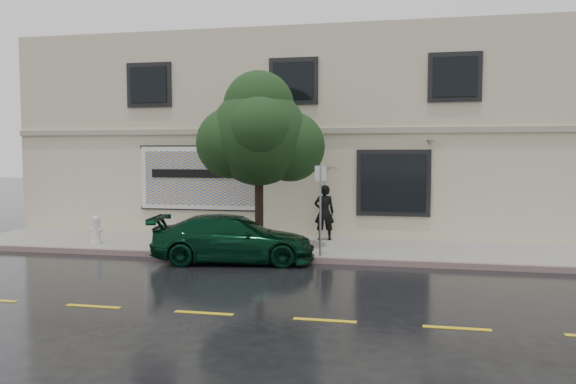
% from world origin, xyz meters
% --- Properties ---
extents(ground, '(90.00, 90.00, 0.00)m').
position_xyz_m(ground, '(0.00, 0.00, 0.00)').
color(ground, black).
rests_on(ground, ground).
extents(sidewalk, '(20.00, 3.50, 0.15)m').
position_xyz_m(sidewalk, '(0.00, 3.25, 0.07)').
color(sidewalk, gray).
rests_on(sidewalk, ground).
extents(curb, '(20.00, 0.18, 0.16)m').
position_xyz_m(curb, '(0.00, 1.50, 0.07)').
color(curb, slate).
rests_on(curb, ground).
extents(road_marking, '(19.00, 0.12, 0.01)m').
position_xyz_m(road_marking, '(0.00, -3.50, 0.01)').
color(road_marking, gold).
rests_on(road_marking, ground).
extents(building, '(20.00, 8.12, 7.00)m').
position_xyz_m(building, '(0.00, 9.00, 3.50)').
color(building, beige).
rests_on(building, ground).
extents(billboard, '(4.30, 0.16, 2.20)m').
position_xyz_m(billboard, '(-3.20, 4.92, 2.05)').
color(billboard, white).
rests_on(billboard, ground).
extents(car, '(4.52, 2.51, 1.25)m').
position_xyz_m(car, '(-0.89, 1.20, 0.62)').
color(car, black).
rests_on(car, ground).
extents(pedestrian, '(0.71, 0.55, 1.74)m').
position_xyz_m(pedestrian, '(1.08, 4.50, 1.02)').
color(pedestrian, black).
rests_on(pedestrian, sidewalk).
extents(umbrella, '(1.14, 1.14, 0.70)m').
position_xyz_m(umbrella, '(1.08, 4.50, 2.24)').
color(umbrella, black).
rests_on(umbrella, pedestrian).
extents(street_tree, '(2.80, 2.80, 4.61)m').
position_xyz_m(street_tree, '(-0.54, 2.58, 3.35)').
color(street_tree, black).
rests_on(street_tree, sidewalk).
extents(fire_hydrant, '(0.35, 0.33, 0.86)m').
position_xyz_m(fire_hydrant, '(-5.56, 2.36, 0.57)').
color(fire_hydrant, silver).
rests_on(fire_hydrant, sidewalk).
extents(sign_pole, '(0.30, 0.05, 2.44)m').
position_xyz_m(sign_pole, '(1.36, 1.70, 1.63)').
color(sign_pole, gray).
rests_on(sign_pole, sidewalk).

